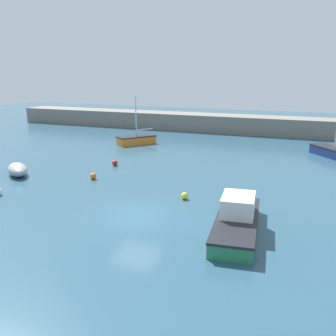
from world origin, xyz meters
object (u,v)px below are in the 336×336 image
object	(u,v)px
sailboat_short_mast	(136,140)
mooring_buoy_yellow	(185,196)
sailboat_twin_hulled	(334,152)
mooring_buoy_orange	(93,176)
open_tender_yellow	(17,169)
motorboat_with_cabin	(237,219)
mooring_buoy_red	(115,163)

from	to	relation	value
sailboat_short_mast	mooring_buoy_yellow	bearing A→B (deg)	73.31
sailboat_twin_hulled	mooring_buoy_orange	world-z (taller)	sailboat_twin_hulled
open_tender_yellow	mooring_buoy_yellow	xyz separation A→B (m)	(13.55, -0.48, -0.23)
open_tender_yellow	sailboat_twin_hulled	xyz separation A→B (m)	(22.37, 15.59, 0.01)
sailboat_twin_hulled	mooring_buoy_orange	bearing A→B (deg)	92.18
motorboat_with_cabin	mooring_buoy_orange	size ratio (longest dim) A/B	14.23
sailboat_twin_hulled	mooring_buoy_yellow	xyz separation A→B (m)	(-8.82, -16.07, -0.24)
sailboat_twin_hulled	mooring_buoy_yellow	distance (m)	18.33
motorboat_with_cabin	mooring_buoy_yellow	distance (m)	5.32
sailboat_twin_hulled	motorboat_with_cabin	world-z (taller)	sailboat_twin_hulled
mooring_buoy_red	mooring_buoy_orange	bearing A→B (deg)	-82.09
sailboat_short_mast	motorboat_with_cabin	bearing A→B (deg)	76.09
open_tender_yellow	mooring_buoy_orange	xyz separation A→B (m)	(5.90, 1.20, -0.22)
open_tender_yellow	sailboat_short_mast	world-z (taller)	sailboat_short_mast
sailboat_twin_hulled	sailboat_short_mast	size ratio (longest dim) A/B	0.97
sailboat_short_mast	mooring_buoy_orange	world-z (taller)	sailboat_short_mast
motorboat_with_cabin	mooring_buoy_yellow	xyz separation A→B (m)	(-3.96, 3.53, -0.40)
motorboat_with_cabin	mooring_buoy_orange	bearing A→B (deg)	-120.88
sailboat_twin_hulled	mooring_buoy_yellow	bearing A→B (deg)	112.28
open_tender_yellow	mooring_buoy_yellow	bearing A→B (deg)	37.93
mooring_buoy_red	open_tender_yellow	bearing A→B (deg)	-134.71
open_tender_yellow	sailboat_short_mast	size ratio (longest dim) A/B	0.64
open_tender_yellow	sailboat_twin_hulled	bearing A→B (deg)	74.82
mooring_buoy_yellow	mooring_buoy_orange	distance (m)	7.83
sailboat_twin_hulled	mooring_buoy_red	distance (m)	19.88
open_tender_yellow	mooring_buoy_yellow	world-z (taller)	open_tender_yellow
mooring_buoy_orange	sailboat_twin_hulled	bearing A→B (deg)	41.14
motorboat_with_cabin	mooring_buoy_red	bearing A→B (deg)	-134.29
mooring_buoy_yellow	mooring_buoy_red	xyz separation A→B (m)	(-8.23, 5.85, 0.02)
mooring_buoy_orange	mooring_buoy_yellow	bearing A→B (deg)	-12.39
open_tender_yellow	motorboat_with_cabin	bearing A→B (deg)	27.05
motorboat_with_cabin	mooring_buoy_red	xyz separation A→B (m)	(-12.19, 9.38, -0.38)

